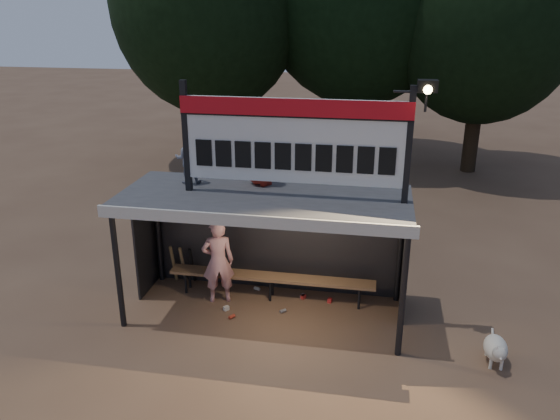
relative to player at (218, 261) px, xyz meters
name	(u,v)px	position (x,y,z in m)	size (l,w,h in m)	color
ground	(266,312)	(0.97, -0.28, -0.83)	(80.00, 80.00, 0.00)	brown
player	(218,261)	(0.00, 0.00, 0.00)	(0.61, 0.40, 1.66)	silver
child_a	(188,158)	(-0.52, 0.12, 1.95)	(0.45, 0.35, 0.93)	slate
child_b	(261,154)	(0.79, 0.26, 2.05)	(0.55, 0.36, 1.12)	maroon
dugout_shelter	(267,215)	(0.97, -0.03, 1.01)	(5.10, 2.08, 2.32)	#3E3E40
scoreboard_assembly	(297,138)	(1.53, -0.29, 2.49)	(4.10, 0.27, 1.99)	black
bench	(271,278)	(0.97, 0.27, -0.40)	(4.00, 0.35, 0.48)	olive
tree_left	(208,2)	(-3.03, 9.72, 4.68)	(6.46, 6.46, 9.27)	black
tree_right	(487,13)	(5.97, 10.22, 4.36)	(6.08, 6.08, 8.72)	#2E2114
dog	(496,349)	(4.87, -1.16, -0.55)	(0.36, 0.81, 0.49)	beige
bats	(183,264)	(-0.92, 0.54, -0.40)	(0.48, 0.33, 0.84)	olive
litter	(277,302)	(1.13, 0.06, -0.79)	(1.99, 1.24, 0.08)	red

